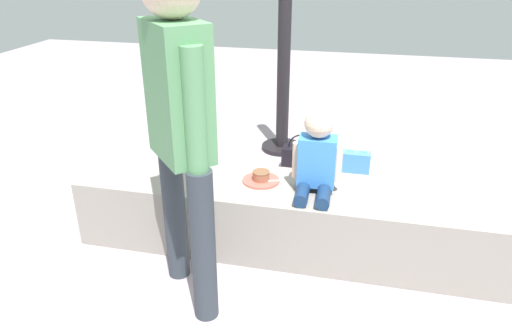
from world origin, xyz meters
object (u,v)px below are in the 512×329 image
Objects in this scene: cake_plate at (261,178)px; cake_box_white at (433,199)px; water_bottle_far_side at (343,159)px; gift_bag at (355,172)px; handbag_black_leather at (301,160)px; party_cup_red at (279,205)px; adult_standing at (180,114)px; water_bottle_near_gift at (334,193)px; child_seated at (317,157)px.

cake_plate is 0.72× the size of cake_box_white.
cake_box_white is at bearing -36.36° from water_bottle_far_side.
gift_bag is 0.49m from handbag_black_leather.
cake_plate is 0.54m from party_cup_red.
cake_box_white reaches higher than party_cup_red.
party_cup_red is at bearing 72.45° from adult_standing.
gift_bag is 0.65m from party_cup_red.
water_bottle_near_gift is at bearing -122.80° from gift_bag.
child_seated is 1.22m from cake_box_white.
water_bottle_far_side is 0.82m from cake_box_white.
adult_standing reaches higher than cake_plate.
party_cup_red is at bearing 83.04° from cake_plate.
water_bottle_far_side is at bearing 84.52° from child_seated.
gift_bag is 0.58m from cake_box_white.
party_cup_red is at bearing -116.62° from water_bottle_far_side.
handbag_black_leather is (-0.43, 0.23, -0.04)m from gift_bag.
water_bottle_near_gift is 0.59m from water_bottle_far_side.
cake_plate is 2.22× the size of party_cup_red.
gift_bag is at bearing 57.20° from water_bottle_near_gift.
cake_plate is at bearing -148.02° from cake_box_white.
cake_plate reaches higher than cake_box_white.
adult_standing reaches higher than party_cup_red.
child_seated reaches higher than cake_box_white.
water_bottle_near_gift is (0.66, 1.14, -0.92)m from adult_standing.
adult_standing is at bearing -107.55° from party_cup_red.
adult_standing is 4.90× the size of handbag_black_leather.
adult_standing is 5.34× the size of cake_box_white.
water_bottle_near_gift is (0.08, 0.63, -0.55)m from child_seated.
gift_bag is at bearing 39.33° from party_cup_red.
water_bottle_near_gift is at bearing 28.96° from party_cup_red.
cake_plate is 1.35m from cake_box_white.
water_bottle_near_gift is (-0.13, -0.21, -0.08)m from gift_bag.
child_seated reaches higher than water_bottle_near_gift.
water_bottle_far_side is at bearing 25.75° from handbag_black_leather.
water_bottle_far_side is at bearing 143.64° from cake_box_white.
gift_bag reaches higher than handbag_black_leather.
party_cup_red is at bearing 122.97° from child_seated.
child_seated is 0.84m from water_bottle_near_gift.
water_bottle_far_side is 0.66× the size of cake_box_white.
cake_plate reaches higher than water_bottle_far_side.
cake_plate is at bearing 170.77° from child_seated.
gift_bag is 3.58× the size of party_cup_red.
gift_bag is at bearing -75.62° from water_bottle_far_side.
adult_standing reaches higher than water_bottle_far_side.
adult_standing is (-0.58, -0.51, 0.38)m from child_seated.
child_seated is 0.29× the size of adult_standing.
cake_plate is at bearing 65.95° from adult_standing.
handbag_black_leather is at bearing 83.81° from party_cup_red.
cake_plate is 0.99m from gift_bag.
water_bottle_near_gift is 0.42m from party_cup_red.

